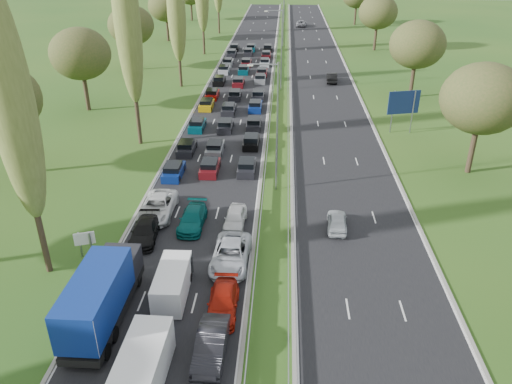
# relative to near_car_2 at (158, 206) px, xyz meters

# --- Properties ---
(ground) EXTENTS (260.00, 260.00, 0.00)m
(ground) POSITION_rel_near_car_2_xyz_m (10.03, 42.57, -0.82)
(ground) COLOR #235019
(ground) RESTS_ON ground
(near_carriageway) EXTENTS (10.50, 215.00, 0.04)m
(near_carriageway) POSITION_rel_near_car_2_xyz_m (3.28, 45.07, -0.82)
(near_carriageway) COLOR black
(near_carriageway) RESTS_ON ground
(far_carriageway) EXTENTS (10.50, 215.00, 0.04)m
(far_carriageway) POSITION_rel_near_car_2_xyz_m (16.78, 45.07, -0.82)
(far_carriageway) COLOR black
(far_carriageway) RESTS_ON ground
(central_reservation) EXTENTS (2.36, 215.00, 0.32)m
(central_reservation) POSITION_rel_near_car_2_xyz_m (10.03, 45.07, -0.27)
(central_reservation) COLOR gray
(central_reservation) RESTS_ON ground
(lamp_columns) EXTENTS (0.18, 140.18, 12.00)m
(lamp_columns) POSITION_rel_near_car_2_xyz_m (10.03, 40.57, 5.18)
(lamp_columns) COLOR gray
(lamp_columns) RESTS_ON ground
(poplar_row) EXTENTS (2.80, 127.80, 22.44)m
(poplar_row) POSITION_rel_near_car_2_xyz_m (-5.97, 30.74, 11.56)
(poplar_row) COLOR #2D2116
(poplar_row) RESTS_ON ground
(woodland_left) EXTENTS (8.00, 166.00, 11.10)m
(woodland_left) POSITION_rel_near_car_2_xyz_m (-16.47, 25.19, 6.86)
(woodland_left) COLOR #2D2116
(woodland_left) RESTS_ON ground
(woodland_right) EXTENTS (8.00, 153.00, 11.10)m
(woodland_right) POSITION_rel_near_car_2_xyz_m (29.53, 29.24, 6.86)
(woodland_right) COLOR #2D2116
(woodland_right) RESTS_ON ground
(traffic_queue_fill) EXTENTS (8.99, 66.78, 0.80)m
(traffic_queue_fill) POSITION_rel_near_car_2_xyz_m (3.33, 39.60, -0.38)
(traffic_queue_fill) COLOR navy
(traffic_queue_fill) RESTS_ON ground
(near_car_2) EXTENTS (2.69, 5.80, 1.61)m
(near_car_2) POSITION_rel_near_car_2_xyz_m (0.00, 0.00, 0.00)
(near_car_2) COLOR silver
(near_car_2) RESTS_ON near_carriageway
(near_car_3) EXTENTS (2.28, 4.98, 1.41)m
(near_car_3) POSITION_rel_near_car_2_xyz_m (-0.14, -3.84, -0.10)
(near_car_3) COLOR black
(near_car_3) RESTS_ON near_carriageway
(near_car_7) EXTENTS (2.08, 4.91, 1.41)m
(near_car_7) POSITION_rel_near_car_2_xyz_m (3.29, -1.71, -0.10)
(near_car_7) COLOR #055554
(near_car_7) RESTS_ON near_carriageway
(near_car_9) EXTENTS (1.76, 4.80, 1.57)m
(near_car_9) POSITION_rel_near_car_2_xyz_m (6.80, -15.95, -0.02)
(near_car_9) COLOR black
(near_car_9) RESTS_ON near_carriageway
(near_car_10) EXTENTS (2.83, 5.81, 1.59)m
(near_car_10) POSITION_rel_near_car_2_xyz_m (6.98, -6.89, -0.01)
(near_car_10) COLOR silver
(near_car_10) RESTS_ON near_carriageway
(near_car_11) EXTENTS (1.92, 4.68, 1.36)m
(near_car_11) POSITION_rel_near_car_2_xyz_m (7.02, -12.11, -0.13)
(near_car_11) COLOR #A7180A
(near_car_11) RESTS_ON near_carriageway
(near_car_12) EXTENTS (1.88, 4.26, 1.43)m
(near_car_12) POSITION_rel_near_car_2_xyz_m (6.79, -1.38, -0.09)
(near_car_12) COLOR silver
(near_car_12) RESTS_ON near_carriageway
(far_car_0) EXTENTS (1.82, 4.02, 1.34)m
(far_car_0) POSITION_rel_near_car_2_xyz_m (15.18, -1.39, -0.14)
(far_car_0) COLOR silver
(far_car_0) RESTS_ON far_carriageway
(far_car_1) EXTENTS (1.84, 4.78, 1.55)m
(far_car_1) POSITION_rel_near_car_2_xyz_m (18.38, 45.47, -0.03)
(far_car_1) COLOR black
(far_car_1) RESTS_ON far_carriageway
(far_car_2) EXTENTS (3.06, 5.88, 1.58)m
(far_car_2) POSITION_rel_near_car_2_xyz_m (14.82, 103.74, -0.01)
(far_car_2) COLOR gray
(far_car_2) RESTS_ON far_carriageway
(blue_lorry) EXTENTS (2.52, 9.08, 3.84)m
(blue_lorry) POSITION_rel_near_car_2_xyz_m (-0.21, -13.31, 1.16)
(blue_lorry) COLOR black
(blue_lorry) RESTS_ON near_carriageway
(white_van_front) EXTENTS (2.20, 5.62, 2.26)m
(white_van_front) POSITION_rel_near_car_2_xyz_m (3.46, -17.82, 0.33)
(white_van_front) COLOR white
(white_van_front) RESTS_ON near_carriageway
(white_van_rear) EXTENTS (1.95, 4.96, 1.99)m
(white_van_rear) POSITION_rel_near_car_2_xyz_m (3.51, -10.49, 0.20)
(white_van_rear) COLOR white
(white_van_rear) RESTS_ON near_carriageway
(info_sign) EXTENTS (1.45, 0.60, 2.10)m
(info_sign) POSITION_rel_near_car_2_xyz_m (-3.87, -6.56, 0.55)
(info_sign) COLOR gray
(info_sign) RESTS_ON ground
(direction_sign) EXTENTS (3.90, 1.10, 5.20)m
(direction_sign) POSITION_rel_near_car_2_xyz_m (24.93, 21.93, 2.75)
(direction_sign) COLOR gray
(direction_sign) RESTS_ON ground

